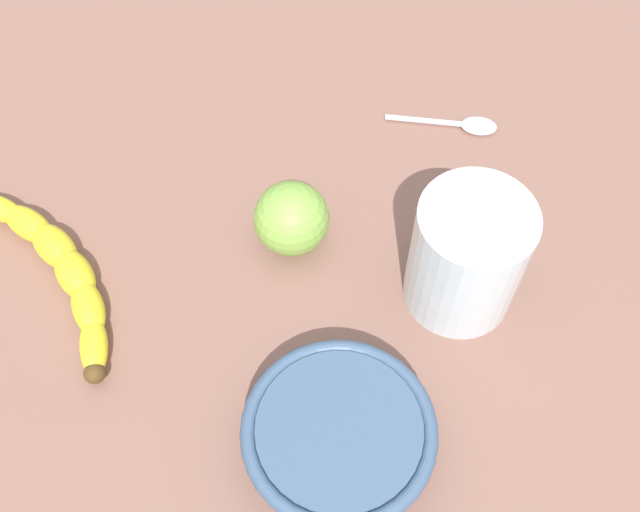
{
  "coord_description": "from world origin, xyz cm",
  "views": [
    {
      "loc": [
        -19.34,
        -26.73,
        62.12
      ],
      "look_at": [
        1.67,
        1.2,
        5.0
      ],
      "focal_mm": 43.19,
      "sensor_mm": 36.0,
      "label": 1
    }
  ],
  "objects_px": {
    "smoothie_glass": "(466,259)",
    "green_apple_fruit": "(291,218)",
    "ceramic_bowl": "(339,436)",
    "teaspoon": "(472,125)",
    "banana": "(56,265)"
  },
  "relations": [
    {
      "from": "smoothie_glass",
      "to": "green_apple_fruit",
      "type": "distance_m",
      "value": 0.16
    },
    {
      "from": "smoothie_glass",
      "to": "green_apple_fruit",
      "type": "xyz_separation_m",
      "value": [
        -0.08,
        0.13,
        -0.02
      ]
    },
    {
      "from": "green_apple_fruit",
      "to": "ceramic_bowl",
      "type": "bearing_deg",
      "value": -115.44
    },
    {
      "from": "teaspoon",
      "to": "banana",
      "type": "bearing_deg",
      "value": -148.85
    },
    {
      "from": "green_apple_fruit",
      "to": "teaspoon",
      "type": "height_order",
      "value": "green_apple_fruit"
    },
    {
      "from": "banana",
      "to": "green_apple_fruit",
      "type": "bearing_deg",
      "value": -118.13
    },
    {
      "from": "ceramic_bowl",
      "to": "green_apple_fruit",
      "type": "distance_m",
      "value": 0.2
    },
    {
      "from": "banana",
      "to": "smoothie_glass",
      "type": "distance_m",
      "value": 0.35
    },
    {
      "from": "banana",
      "to": "ceramic_bowl",
      "type": "bearing_deg",
      "value": -160.86
    },
    {
      "from": "smoothie_glass",
      "to": "teaspoon",
      "type": "bearing_deg",
      "value": 43.23
    },
    {
      "from": "green_apple_fruit",
      "to": "banana",
      "type": "bearing_deg",
      "value": 153.31
    },
    {
      "from": "ceramic_bowl",
      "to": "teaspoon",
      "type": "height_order",
      "value": "ceramic_bowl"
    },
    {
      "from": "smoothie_glass",
      "to": "ceramic_bowl",
      "type": "relative_size",
      "value": 0.78
    },
    {
      "from": "ceramic_bowl",
      "to": "green_apple_fruit",
      "type": "relative_size",
      "value": 2.21
    },
    {
      "from": "smoothie_glass",
      "to": "teaspoon",
      "type": "distance_m",
      "value": 0.2
    }
  ]
}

